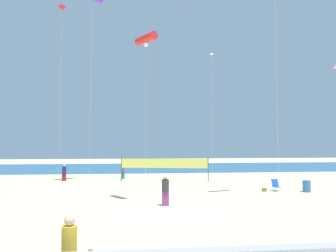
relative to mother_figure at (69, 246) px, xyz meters
name	(u,v)px	position (x,y,z in m)	size (l,w,h in m)	color
ground_plane	(165,210)	(3.32, 8.49, -0.93)	(120.00, 120.00, 0.00)	beige
ocean_band	(146,167)	(3.32, 39.55, -0.92)	(120.00, 20.00, 0.01)	#28608C
mother_figure	(69,246)	(0.00, 0.00, 0.00)	(0.40, 0.40, 1.74)	maroon
beachgoer_navy_shirt	(64,172)	(-5.22, 22.84, -0.05)	(0.38, 0.38, 1.64)	maroon
beachgoer_charcoal_shirt	(165,189)	(3.48, 9.62, 0.05)	(0.42, 0.42, 1.83)	#7A3872
beachgoer_plum_shirt	(123,171)	(0.47, 23.93, -0.11)	(0.35, 0.35, 1.53)	#19727A
folding_beach_chair	(276,185)	(12.50, 14.45, -0.46)	(0.52, 0.65, 0.89)	#1959B2
trash_barrel	(307,186)	(14.54, 13.62, -0.49)	(0.58, 0.58, 0.87)	teal
volleyball_net	(164,164)	(4.52, 21.46, 0.71)	(8.39, 1.78, 2.40)	#4C4C51
beach_handbag	(264,190)	(11.49, 14.25, -0.80)	(0.32, 0.16, 0.25)	olive
kite_white_diamond	(212,60)	(10.49, 26.10, 12.49)	(0.50, 0.49, 14.31)	silver
kite_red_diamond	(62,10)	(-5.95, 23.71, 16.64)	(0.69, 0.71, 18.09)	silver
kite_red_tube	(146,39)	(2.34, 10.58, 9.27)	(1.41, 1.69, 10.50)	silver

